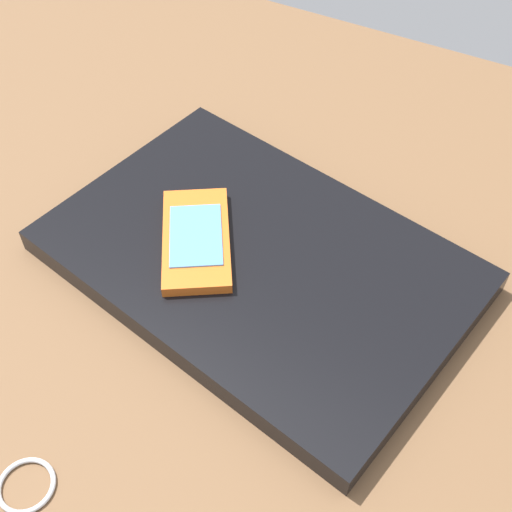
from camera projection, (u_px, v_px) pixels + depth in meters
The scene contains 4 objects.
desk_surface at pixel (183, 249), 60.96cm from camera, with size 120.00×80.00×3.00cm, color brown.
laptop_closed at pixel (256, 263), 56.47cm from camera, with size 33.95×22.53×2.14cm, color black.
cell_phone_on_laptop at pixel (196, 239), 56.12cm from camera, with size 10.49×12.20×1.08cm.
key_ring at pixel (26, 486), 44.99cm from camera, with size 3.94×3.94×0.36cm, color silver.
Camera 1 is at (-24.89, 32.45, 47.18)cm, focal length 47.65 mm.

